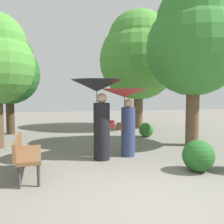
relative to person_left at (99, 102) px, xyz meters
The scene contains 9 objects.
ground_plane 3.04m from the person_left, 79.67° to the right, with size 40.00×40.00×0.00m, color slate.
person_left is the anchor object (origin of this frame).
person_right 0.83m from the person_left, 14.56° to the left, with size 1.30×1.30×1.86m.
park_bench 2.19m from the person_left, 151.59° to the right, with size 0.58×1.53×0.83m.
tree_near_left 5.85m from the person_left, 121.56° to the left, with size 2.57×2.57×4.27m.
tree_near_right 6.45m from the person_left, 61.23° to the left, with size 3.87×3.87×5.80m.
tree_mid_right 4.01m from the person_left, 17.62° to the left, with size 3.11×3.11×5.31m.
bush_path_left 2.72m from the person_left, 35.82° to the right, with size 0.70×0.70×0.70m, color #235B23.
bush_path_right 3.95m from the person_left, 49.90° to the left, with size 0.58×0.58×0.58m, color #2D6B28.
Camera 1 is at (-1.54, -3.60, 1.73)m, focal length 39.04 mm.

